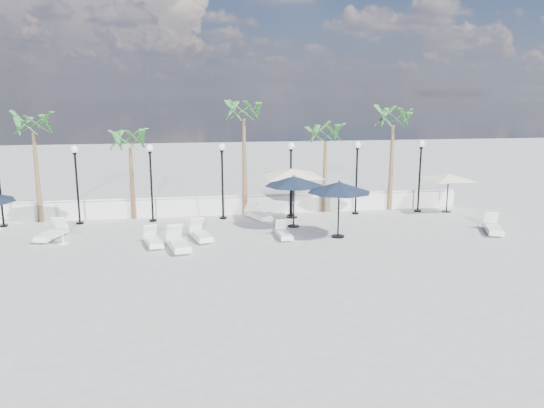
{
  "coord_description": "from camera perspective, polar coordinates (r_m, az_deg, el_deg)",
  "views": [
    {
      "loc": [
        -1.67,
        -19.84,
        6.24
      ],
      "look_at": [
        1.91,
        2.62,
        1.5
      ],
      "focal_mm": 35.0,
      "sensor_mm": 36.0,
      "label": 1
    }
  ],
  "objects": [
    {
      "name": "side_table_1",
      "position": [
        24.16,
        -21.57,
        -3.25
      ],
      "size": [
        0.55,
        0.55,
        0.54
      ],
      "color": "white",
      "rests_on": "ground"
    },
    {
      "name": "lounger_2",
      "position": [
        25.15,
        -22.62,
        -2.94
      ],
      "size": [
        1.16,
        2.08,
        0.74
      ],
      "rotation": [
        0.0,
        0.0,
        -0.28
      ],
      "color": "white",
      "rests_on": "ground"
    },
    {
      "name": "lamppost_1",
      "position": [
        27.14,
        -20.31,
        3.1
      ],
      "size": [
        0.36,
        0.36,
        3.84
      ],
      "color": "black",
      "rests_on": "ground"
    },
    {
      "name": "lounger_4",
      "position": [
        26.86,
        -1.51,
        -1.13
      ],
      "size": [
        1.31,
        2.03,
        0.73
      ],
      "rotation": [
        0.0,
        0.0,
        0.39
      ],
      "color": "white",
      "rests_on": "ground"
    },
    {
      "name": "lamppost_2",
      "position": [
        26.67,
        -12.91,
        3.39
      ],
      "size": [
        0.36,
        0.36,
        3.84
      ],
      "color": "black",
      "rests_on": "ground"
    },
    {
      "name": "lounger_7",
      "position": [
        26.23,
        22.71,
        -2.36
      ],
      "size": [
        1.34,
        2.1,
        0.75
      ],
      "rotation": [
        0.0,
        0.0,
        -0.39
      ],
      "color": "white",
      "rests_on": "ground"
    },
    {
      "name": "parasol_navy_mid",
      "position": [
        23.28,
        7.23,
        1.78
      ],
      "size": [
        2.84,
        2.84,
        2.55
      ],
      "color": "black",
      "rests_on": "ground"
    },
    {
      "name": "lamppost_4",
      "position": [
        27.11,
        2.04,
        3.81
      ],
      "size": [
        0.36,
        0.36,
        3.84
      ],
      "color": "black",
      "rests_on": "ground"
    },
    {
      "name": "lounger_1",
      "position": [
        22.78,
        -12.67,
        -3.83
      ],
      "size": [
        0.97,
        1.89,
        0.68
      ],
      "rotation": [
        0.0,
        0.0,
        0.23
      ],
      "color": "white",
      "rests_on": "ground"
    },
    {
      "name": "balustrade",
      "position": [
        27.99,
        -5.43,
        -0.18
      ],
      "size": [
        26.0,
        0.3,
        1.01
      ],
      "color": "silver",
      "rests_on": "ground"
    },
    {
      "name": "ground",
      "position": [
        20.87,
        -4.06,
        -5.66
      ],
      "size": [
        100.0,
        100.0,
        0.0
      ],
      "primitive_type": "plane",
      "color": "gray",
      "rests_on": "ground"
    },
    {
      "name": "parasol_cream_sq_a",
      "position": [
        26.81,
        2.2,
        3.79
      ],
      "size": [
        5.55,
        5.55,
        2.72
      ],
      "color": "black",
      "rests_on": "ground"
    },
    {
      "name": "parasol_navy_right",
      "position": [
        24.98,
        2.38,
        2.46
      ],
      "size": [
        2.8,
        2.8,
        2.51
      ],
      "color": "black",
      "rests_on": "ground"
    },
    {
      "name": "lamppost_3",
      "position": [
        26.66,
        -5.38,
        3.64
      ],
      "size": [
        0.36,
        0.36,
        3.84
      ],
      "color": "black",
      "rests_on": "ground"
    },
    {
      "name": "side_table_2",
      "position": [
        26.38,
        -0.27,
        -1.33
      ],
      "size": [
        0.44,
        0.44,
        0.43
      ],
      "color": "white",
      "rests_on": "ground"
    },
    {
      "name": "palm_4",
      "position": [
        29.28,
        12.9,
        8.52
      ],
      "size": [
        2.6,
        2.6,
        5.7
      ],
      "color": "brown",
      "rests_on": "ground"
    },
    {
      "name": "lamppost_6",
      "position": [
        29.26,
        15.65,
        3.97
      ],
      "size": [
        0.36,
        0.36,
        3.84
      ],
      "color": "black",
      "rests_on": "ground"
    },
    {
      "name": "palm_3",
      "position": [
        28.17,
        5.77,
        7.05
      ],
      "size": [
        2.6,
        2.6,
        4.9
      ],
      "color": "brown",
      "rests_on": "ground"
    },
    {
      "name": "lounger_3",
      "position": [
        22.01,
        -10.04,
        -4.16
      ],
      "size": [
        1.11,
        2.22,
        0.8
      ],
      "rotation": [
        0.0,
        0.0,
        0.21
      ],
      "color": "white",
      "rests_on": "ground"
    },
    {
      "name": "palm_2",
      "position": [
        27.32,
        -3.05,
        9.39
      ],
      "size": [
        2.6,
        2.6,
        6.1
      ],
      "color": "brown",
      "rests_on": "ground"
    },
    {
      "name": "lounger_6",
      "position": [
        23.4,
        1.27,
        -3.17
      ],
      "size": [
        0.58,
        1.67,
        0.62
      ],
      "rotation": [
        0.0,
        0.0,
        0.03
      ],
      "color": "white",
      "rests_on": "ground"
    },
    {
      "name": "parasol_cream_sq_b",
      "position": [
        29.71,
        18.48,
        3.08
      ],
      "size": [
        4.46,
        4.46,
        2.24
      ],
      "color": "black",
      "rests_on": "ground"
    },
    {
      "name": "palm_1",
      "position": [
        27.4,
        -15.02,
        6.17
      ],
      "size": [
        2.6,
        2.6,
        4.7
      ],
      "color": "brown",
      "rests_on": "ground"
    },
    {
      "name": "palm_0",
      "position": [
        28.17,
        -24.32,
        7.27
      ],
      "size": [
        2.6,
        2.6,
        5.5
      ],
      "color": "brown",
      "rests_on": "ground"
    },
    {
      "name": "lamppost_5",
      "position": [
        27.99,
        9.11,
        3.92
      ],
      "size": [
        0.36,
        0.36,
        3.84
      ],
      "color": "black",
      "rests_on": "ground"
    },
    {
      "name": "lounger_5",
      "position": [
        23.32,
        -7.66,
        -3.23
      ],
      "size": [
        1.07,
        2.04,
        0.73
      ],
      "rotation": [
        0.0,
        0.0,
        0.24
      ],
      "color": "white",
      "rests_on": "ground"
    }
  ]
}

